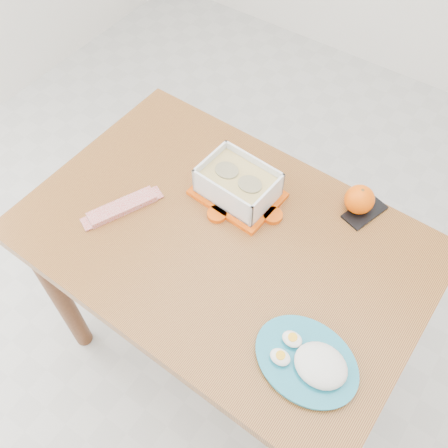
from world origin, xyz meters
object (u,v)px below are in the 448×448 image
Objects in this scene: dining_table at (224,262)px; smartphone at (365,212)px; orange_fruit at (359,199)px; food_container at (238,184)px; rice_plate at (311,361)px.

dining_table is 8.73× the size of smartphone.
smartphone is (0.02, -0.00, -0.04)m from orange_fruit.
orange_fruit is (0.24, 0.28, 0.16)m from dining_table.
food_container is 0.49m from rice_plate.
rice_plate is (0.34, -0.17, 0.14)m from dining_table.
food_container is (-0.05, 0.13, 0.17)m from dining_table.
orange_fruit is 0.04m from smartphone.
dining_table is at bearing 159.90° from rice_plate.
rice_plate is at bearing -33.56° from food_container.
rice_plate is at bearing -76.63° from orange_fruit.
food_container reaches higher than orange_fruit.
dining_table is 0.22m from food_container.
food_container is at bearing -138.50° from smartphone.
smartphone is at bearing -1.38° from orange_fruit.
food_container is 2.99× the size of orange_fruit.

